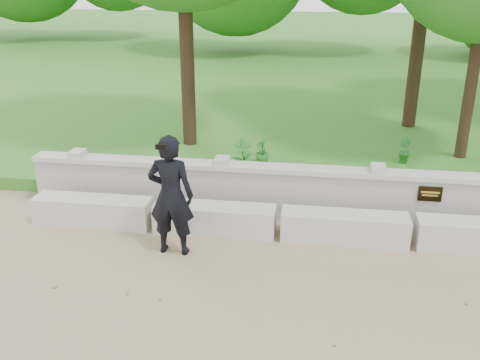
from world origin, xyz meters
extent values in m
plane|color=#8C7656|center=(0.00, 0.00, 0.00)|extent=(80.00, 80.00, 0.00)
cube|color=#2B621B|center=(0.00, 14.00, 0.12)|extent=(40.00, 22.00, 0.25)
cube|color=#ACA9A3|center=(-5.00, 1.90, 0.23)|extent=(1.90, 0.45, 0.45)
cube|color=#ACA9A3|center=(-3.00, 1.90, 0.23)|extent=(1.90, 0.45, 0.45)
cube|color=#ACA9A3|center=(-1.00, 1.90, 0.23)|extent=(1.90, 0.45, 0.45)
cube|color=#A29F99|center=(0.00, 2.60, 0.41)|extent=(12.50, 0.25, 0.82)
cube|color=#ACA9A3|center=(0.00, 2.60, 0.86)|extent=(12.50, 0.35, 0.08)
cube|color=black|center=(0.30, 2.46, 0.62)|extent=(0.36, 0.02, 0.24)
imported|color=black|center=(-3.47, 1.19, 0.89)|extent=(0.66, 0.43, 1.79)
cube|color=black|center=(-3.47, 0.83, 1.73)|extent=(0.14, 0.02, 0.07)
cylinder|color=#382619|center=(-4.27, 5.59, 2.45)|extent=(0.30, 0.30, 4.40)
cylinder|color=#382619|center=(0.75, 7.78, 2.60)|extent=(0.32, 0.32, 4.71)
cylinder|color=#382619|center=(1.47, 5.51, 1.97)|extent=(0.23, 0.23, 3.43)
imported|color=#246C24|center=(-2.83, 3.87, 0.59)|extent=(0.43, 0.37, 0.68)
imported|color=#246C24|center=(0.25, 4.98, 0.51)|extent=(0.28, 0.32, 0.51)
imported|color=#246C24|center=(-2.54, 4.51, 0.51)|extent=(0.35, 0.37, 0.51)
camera|label=1|loc=(-1.49, -5.51, 3.86)|focal=40.00mm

